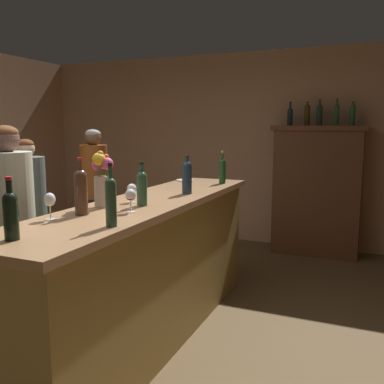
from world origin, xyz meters
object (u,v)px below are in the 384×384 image
(display_bottle_midleft, at_px, (307,114))
(patron_in_grey, at_px, (11,230))
(wine_glass_mid, at_px, (50,201))
(wine_bottle_merlot, at_px, (81,190))
(wine_glass_rear, at_px, (132,189))
(wine_bottle_rose, at_px, (111,200))
(wine_glass_front, at_px, (131,196))
(display_bottle_left, at_px, (290,116))
(patron_redhead, at_px, (29,210))
(flower_arrangement, at_px, (102,176))
(display_bottle_right, at_px, (353,114))
(display_bottle_midright, at_px, (336,114))
(wine_bottle_pinot, at_px, (142,186))
(bar_counter, at_px, (149,270))
(wine_bottle_riesling, at_px, (222,170))
(wine_bottle_chardonnay, at_px, (11,213))
(patron_near_entrance, at_px, (95,190))
(cheese_plate, at_px, (185,180))
(display_cabinet, at_px, (317,188))
(display_bottle_center, at_px, (319,114))

(display_bottle_midleft, relative_size, patron_in_grey, 0.19)
(wine_glass_mid, height_order, patron_in_grey, patron_in_grey)
(wine_bottle_merlot, relative_size, wine_glass_rear, 2.63)
(wine_bottle_rose, distance_m, wine_glass_rear, 0.75)
(wine_glass_front, xyz_separation_m, display_bottle_left, (0.39, 3.22, 0.57))
(wine_glass_front, xyz_separation_m, patron_redhead, (-1.64, 0.80, -0.36))
(wine_bottle_rose, distance_m, patron_redhead, 2.14)
(wine_glass_front, height_order, flower_arrangement, flower_arrangement)
(display_bottle_right, bearing_deg, display_bottle_midright, 180.00)
(wine_bottle_pinot, bearing_deg, wine_bottle_rose, -75.43)
(wine_bottle_pinot, height_order, wine_glass_mid, wine_bottle_pinot)
(wine_bottle_pinot, bearing_deg, wine_glass_front, -77.75)
(bar_counter, relative_size, wine_glass_rear, 21.35)
(wine_glass_front, distance_m, patron_redhead, 1.86)
(wine_bottle_merlot, height_order, flower_arrangement, flower_arrangement)
(wine_bottle_riesling, relative_size, patron_in_grey, 0.19)
(wine_bottle_chardonnay, relative_size, patron_in_grey, 0.19)
(display_bottle_left, relative_size, display_bottle_midleft, 0.95)
(bar_counter, distance_m, wine_glass_front, 0.78)
(patron_near_entrance, bearing_deg, wine_bottle_pinot, -4.02)
(wine_bottle_rose, bearing_deg, patron_in_grey, 165.42)
(display_bottle_right, distance_m, patron_redhead, 3.80)
(wine_bottle_riesling, relative_size, display_bottle_right, 1.02)
(bar_counter, height_order, wine_bottle_rose, wine_bottle_rose)
(display_bottle_right, bearing_deg, bar_counter, -114.11)
(cheese_plate, bearing_deg, wine_bottle_chardonnay, -86.01)
(display_bottle_midleft, bearing_deg, flower_arrangement, -105.50)
(display_cabinet, relative_size, flower_arrangement, 4.29)
(display_bottle_left, bearing_deg, wine_bottle_riesling, -100.72)
(flower_arrangement, bearing_deg, wine_glass_rear, 69.21)
(wine_glass_rear, relative_size, display_bottle_midright, 0.40)
(wine_bottle_rose, relative_size, flower_arrangement, 0.91)
(display_cabinet, distance_m, wine_bottle_chardonnay, 4.13)
(wine_bottle_merlot, relative_size, display_bottle_left, 1.18)
(flower_arrangement, distance_m, display_bottle_center, 3.33)
(display_cabinet, xyz_separation_m, wine_bottle_riesling, (-0.69, -1.67, 0.36))
(cheese_plate, bearing_deg, wine_glass_mid, -89.32)
(wine_glass_rear, height_order, display_bottle_center, display_bottle_center)
(patron_redhead, bearing_deg, wine_bottle_rose, -24.36)
(display_bottle_midright, xyz_separation_m, patron_in_grey, (-1.86, -3.32, -0.88))
(bar_counter, distance_m, wine_glass_rear, 0.64)
(wine_bottle_pinot, relative_size, patron_near_entrance, 0.19)
(cheese_plate, relative_size, patron_in_grey, 0.11)
(flower_arrangement, bearing_deg, cheese_plate, 92.56)
(display_bottle_midleft, bearing_deg, cheese_plate, -119.81)
(wine_bottle_rose, height_order, wine_glass_front, wine_bottle_rose)
(wine_bottle_pinot, relative_size, wine_bottle_rose, 0.87)
(patron_in_grey, bearing_deg, display_cabinet, 36.21)
(wine_bottle_riesling, xyz_separation_m, wine_glass_front, (-0.07, -1.55, -0.03))
(wine_bottle_merlot, relative_size, cheese_plate, 2.01)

